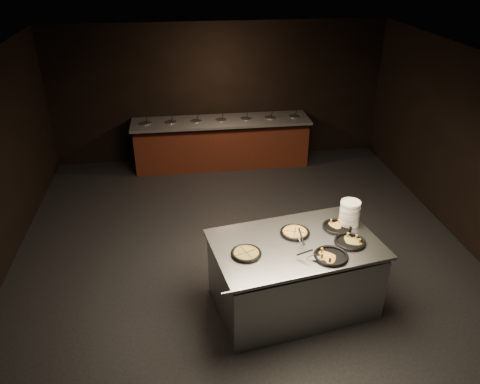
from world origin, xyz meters
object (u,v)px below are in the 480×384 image
Objects in this scene: pan_veggie_whole at (246,253)px; pan_cheese_whole at (295,232)px; serving_counter at (294,276)px; plate_stack at (350,213)px.

pan_cheese_whole is (0.68, 0.36, 0.00)m from pan_veggie_whole.
pan_veggie_whole reaches higher than serving_counter.
serving_counter is 6.08× the size of pan_veggie_whole.
serving_counter is 0.86m from pan_veggie_whole.
plate_stack is at bearing 19.00° from pan_veggie_whole.
pan_veggie_whole is (-1.44, -0.50, -0.14)m from plate_stack.
plate_stack reaches higher than pan_veggie_whole.
pan_cheese_whole is at bearing 69.88° from serving_counter.
pan_veggie_whole is at bearing -152.00° from pan_cheese_whole.
plate_stack reaches higher than serving_counter.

